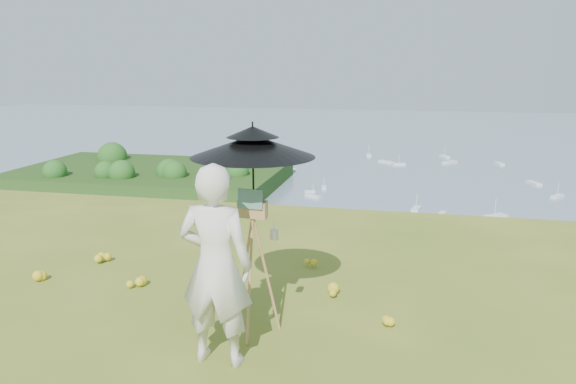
# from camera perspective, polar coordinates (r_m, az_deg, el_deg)

# --- Properties ---
(shoreline_tier) EXTENTS (170.00, 28.00, 8.00)m
(shoreline_tier) POSITION_cam_1_polar(r_m,az_deg,el_deg) (87.10, 9.00, -13.59)
(shoreline_tier) COLOR slate
(shoreline_tier) RESTS_ON bay_water
(bay_water) EXTENTS (700.00, 700.00, 0.00)m
(bay_water) POSITION_cam_1_polar(r_m,az_deg,el_deg) (245.76, 11.51, 4.07)
(bay_water) COLOR #7389A5
(bay_water) RESTS_ON ground
(peninsula) EXTENTS (90.00, 60.00, 12.00)m
(peninsula) POSITION_cam_1_polar(r_m,az_deg,el_deg) (179.31, -13.79, 2.37)
(peninsula) COLOR #1C3C10
(peninsula) RESTS_ON bay_water
(slope_trees) EXTENTS (110.00, 50.00, 6.00)m
(slope_trees) POSITION_cam_1_polar(r_m,az_deg,el_deg) (42.03, 6.43, -11.95)
(slope_trees) COLOR #1F5218
(slope_trees) RESTS_ON forest_slope
(harbor_town) EXTENTS (110.00, 22.00, 5.00)m
(harbor_town) POSITION_cam_1_polar(r_m,az_deg,el_deg) (84.42, 9.16, -9.63)
(harbor_town) COLOR silver
(harbor_town) RESTS_ON shoreline_tier
(moored_boats) EXTENTS (140.00, 140.00, 0.70)m
(moored_boats) POSITION_cam_1_polar(r_m,az_deg,el_deg) (168.73, 6.68, 0.40)
(moored_boats) COLOR silver
(moored_boats) RESTS_ON bay_water
(painter) EXTENTS (0.67, 0.45, 1.80)m
(painter) POSITION_cam_1_polar(r_m,az_deg,el_deg) (4.93, -7.37, -7.43)
(painter) COLOR white
(painter) RESTS_ON ground
(field_easel) EXTENTS (0.60, 0.60, 1.47)m
(field_easel) POSITION_cam_1_polar(r_m,az_deg,el_deg) (5.46, -3.54, -7.15)
(field_easel) COLOR #9D6242
(field_easel) RESTS_ON ground
(sun_umbrella) EXTENTS (1.27, 1.27, 0.88)m
(sun_umbrella) POSITION_cam_1_polar(r_m,az_deg,el_deg) (5.24, -3.56, 2.38)
(sun_umbrella) COLOR black
(sun_umbrella) RESTS_ON field_easel
(painter_cap) EXTENTS (0.18, 0.22, 0.10)m
(painter_cap) POSITION_cam_1_polar(r_m,az_deg,el_deg) (4.70, -7.66, 2.33)
(painter_cap) COLOR #C86D78
(painter_cap) RESTS_ON painter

